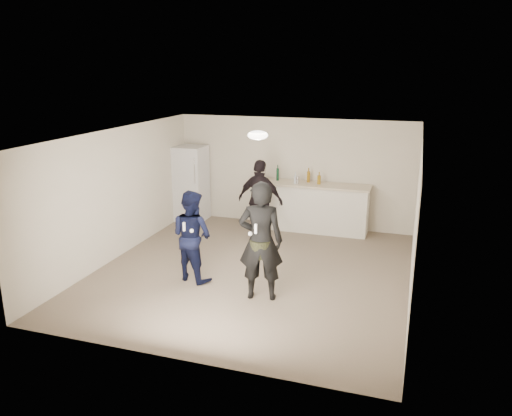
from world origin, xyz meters
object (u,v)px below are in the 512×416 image
(counter, at_px, (309,208))
(woman, at_px, (261,241))
(shaker, at_px, (297,180))
(spectator, at_px, (260,200))
(fridge, at_px, (191,183))
(man, at_px, (192,236))

(counter, height_order, woman, woman)
(shaker, distance_m, spectator, 1.07)
(counter, xyz_separation_m, spectator, (-0.87, -0.95, 0.34))
(woman, distance_m, spectator, 2.83)
(fridge, bearing_deg, counter, 1.39)
(spectator, bearing_deg, fridge, -15.09)
(shaker, bearing_deg, counter, 22.93)
(man, relative_size, spectator, 0.92)
(counter, height_order, shaker, shaker)
(man, height_order, spectator, spectator)
(shaker, bearing_deg, spectator, -125.63)
(shaker, xyz_separation_m, man, (-1.09, -3.18, -0.38))
(woman, bearing_deg, fridge, -63.17)
(shaker, height_order, woman, woman)
(counter, height_order, spectator, spectator)
(woman, bearing_deg, shaker, -97.91)
(woman, relative_size, spectator, 1.11)
(counter, distance_m, woman, 3.67)
(counter, distance_m, spectator, 1.33)
(man, relative_size, woman, 0.83)
(fridge, relative_size, shaker, 10.59)
(counter, bearing_deg, spectator, -132.43)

